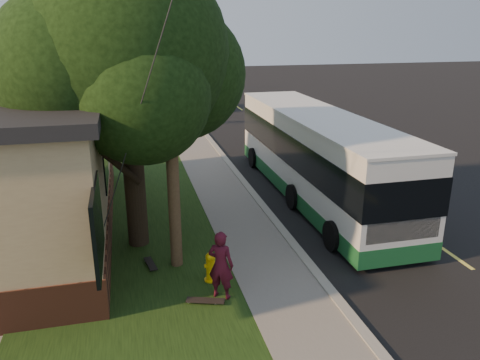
{
  "coord_description": "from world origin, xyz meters",
  "views": [
    {
      "loc": [
        -4.3,
        -9.82,
        5.94
      ],
      "look_at": [
        -1.11,
        3.1,
        1.5
      ],
      "focal_mm": 35.0,
      "sensor_mm": 36.0,
      "label": 1
    }
  ],
  "objects_px": {
    "skateboard_main": "(151,264)",
    "distant_car": "(209,99)",
    "skateboard_spare": "(205,301)",
    "utility_pole": "(168,85)",
    "leafy_tree": "(126,57)",
    "transit_bus": "(317,154)",
    "fire_hydrant": "(211,267)",
    "skateboarder": "(221,265)",
    "traffic_signal": "(175,57)",
    "bare_tree_far": "(139,75)",
    "bare_tree_near": "(138,93)",
    "dumpster": "(24,204)"
  },
  "relations": [
    {
      "from": "dumpster",
      "to": "distant_car",
      "type": "height_order",
      "value": "distant_car"
    },
    {
      "from": "bare_tree_far",
      "to": "dumpster",
      "type": "height_order",
      "value": "bare_tree_far"
    },
    {
      "from": "skateboard_main",
      "to": "utility_pole",
      "type": "bearing_deg",
      "value": -7.03
    },
    {
      "from": "leafy_tree",
      "to": "bare_tree_far",
      "type": "distance_m",
      "value": 27.56
    },
    {
      "from": "transit_bus",
      "to": "bare_tree_far",
      "type": "bearing_deg",
      "value": 101.6
    },
    {
      "from": "traffic_signal",
      "to": "transit_bus",
      "type": "bearing_deg",
      "value": -86.77
    },
    {
      "from": "leafy_tree",
      "to": "distant_car",
      "type": "distance_m",
      "value": 22.81
    },
    {
      "from": "utility_pole",
      "to": "traffic_signal",
      "type": "distance_m",
      "value": 33.26
    },
    {
      "from": "traffic_signal",
      "to": "skateboarder",
      "type": "distance_m",
      "value": 34.97
    },
    {
      "from": "transit_bus",
      "to": "leafy_tree",
      "type": "bearing_deg",
      "value": -159.76
    },
    {
      "from": "leafy_tree",
      "to": "distant_car",
      "type": "relative_size",
      "value": 1.89
    },
    {
      "from": "dumpster",
      "to": "bare_tree_far",
      "type": "bearing_deg",
      "value": 79.73
    },
    {
      "from": "bare_tree_far",
      "to": "utility_pole",
      "type": "bearing_deg",
      "value": -90.6
    },
    {
      "from": "bare_tree_near",
      "to": "bare_tree_far",
      "type": "height_order",
      "value": "bare_tree_near"
    },
    {
      "from": "skateboard_main",
      "to": "distant_car",
      "type": "height_order",
      "value": "distant_car"
    },
    {
      "from": "bare_tree_near",
      "to": "dumpster",
      "type": "height_order",
      "value": "bare_tree_near"
    },
    {
      "from": "distant_car",
      "to": "leafy_tree",
      "type": "bearing_deg",
      "value": -111.15
    },
    {
      "from": "bare_tree_near",
      "to": "transit_bus",
      "type": "height_order",
      "value": "bare_tree_near"
    },
    {
      "from": "utility_pole",
      "to": "bare_tree_far",
      "type": "bearing_deg",
      "value": 89.4
    },
    {
      "from": "leafy_tree",
      "to": "skateboard_spare",
      "type": "xyz_separation_m",
      "value": [
        1.28,
        -3.58,
        -5.04
      ]
    },
    {
      "from": "fire_hydrant",
      "to": "leafy_tree",
      "type": "relative_size",
      "value": 0.09
    },
    {
      "from": "dumpster",
      "to": "transit_bus",
      "type": "bearing_deg",
      "value": 0.73
    },
    {
      "from": "leafy_tree",
      "to": "fire_hydrant",
      "type": "bearing_deg",
      "value": -59.33
    },
    {
      "from": "utility_pole",
      "to": "traffic_signal",
      "type": "relative_size",
      "value": 1.65
    },
    {
      "from": "skateboard_main",
      "to": "skateboarder",
      "type": "bearing_deg",
      "value": -51.37
    },
    {
      "from": "bare_tree_near",
      "to": "fire_hydrant",
      "type": "bearing_deg",
      "value": -87.14
    },
    {
      "from": "fire_hydrant",
      "to": "bare_tree_far",
      "type": "xyz_separation_m",
      "value": [
        -0.4,
        30.0,
        1.57
      ]
    },
    {
      "from": "leafy_tree",
      "to": "bare_tree_far",
      "type": "relative_size",
      "value": 1.94
    },
    {
      "from": "bare_tree_far",
      "to": "skateboard_main",
      "type": "xyz_separation_m",
      "value": [
        -0.97,
        -28.92,
        -1.88
      ]
    },
    {
      "from": "skateboarder",
      "to": "dumpster",
      "type": "xyz_separation_m",
      "value": [
        -5.06,
        5.61,
        -0.21
      ]
    },
    {
      "from": "fire_hydrant",
      "to": "leafy_tree",
      "type": "height_order",
      "value": "leafy_tree"
    },
    {
      "from": "skateboard_spare",
      "to": "distant_car",
      "type": "distance_m",
      "value": 25.59
    },
    {
      "from": "transit_bus",
      "to": "skateboarder",
      "type": "height_order",
      "value": "transit_bus"
    },
    {
      "from": "traffic_signal",
      "to": "transit_bus",
      "type": "xyz_separation_m",
      "value": [
        1.64,
        -29.03,
        -1.55
      ]
    },
    {
      "from": "traffic_signal",
      "to": "skateboard_spare",
      "type": "xyz_separation_m",
      "value": [
        -3.39,
        -34.93,
        -3.03
      ]
    },
    {
      "from": "skateboard_main",
      "to": "skateboard_spare",
      "type": "relative_size",
      "value": 0.89
    },
    {
      "from": "traffic_signal",
      "to": "transit_bus",
      "type": "height_order",
      "value": "traffic_signal"
    },
    {
      "from": "fire_hydrant",
      "to": "traffic_signal",
      "type": "height_order",
      "value": "traffic_signal"
    },
    {
      "from": "transit_bus",
      "to": "skateboarder",
      "type": "relative_size",
      "value": 6.95
    },
    {
      "from": "dumpster",
      "to": "bare_tree_near",
      "type": "bearing_deg",
      "value": 72.85
    },
    {
      "from": "utility_pole",
      "to": "bare_tree_near",
      "type": "relative_size",
      "value": 2.11
    },
    {
      "from": "fire_hydrant",
      "to": "skateboard_spare",
      "type": "relative_size",
      "value": 0.84
    },
    {
      "from": "skateboard_spare",
      "to": "dumpster",
      "type": "distance_m",
      "value": 7.45
    },
    {
      "from": "bare_tree_near",
      "to": "skateboarder",
      "type": "height_order",
      "value": "bare_tree_near"
    },
    {
      "from": "skateboard_main",
      "to": "skateboard_spare",
      "type": "xyz_separation_m",
      "value": [
        1.07,
        -2.01,
        0.01
      ]
    },
    {
      "from": "transit_bus",
      "to": "skateboard_spare",
      "type": "distance_m",
      "value": 7.9
    },
    {
      "from": "skateboarder",
      "to": "distant_car",
      "type": "xyz_separation_m",
      "value": [
        4.25,
        24.98,
        -0.17
      ]
    },
    {
      "from": "utility_pole",
      "to": "leafy_tree",
      "type": "xyz_separation_m",
      "value": [
        -0.87,
        1.66,
        0.54
      ]
    },
    {
      "from": "transit_bus",
      "to": "dumpster",
      "type": "height_order",
      "value": "transit_bus"
    },
    {
      "from": "utility_pole",
      "to": "distant_car",
      "type": "xyz_separation_m",
      "value": [
        5.05,
        23.23,
        -3.93
      ]
    }
  ]
}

